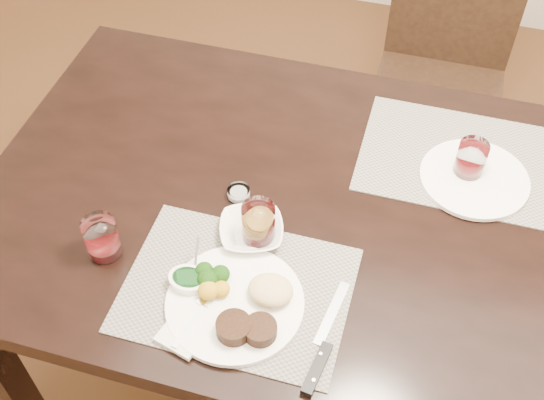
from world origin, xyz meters
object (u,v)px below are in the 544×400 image
(chair_far, at_px, (443,63))
(steak_knife, at_px, (321,355))
(wine_glass_near, at_px, (259,225))
(far_plate, at_px, (474,178))
(cracker_bowl, at_px, (251,231))
(dinner_plate, at_px, (241,303))

(chair_far, height_order, steak_knife, chair_far)
(chair_far, xyz_separation_m, wine_glass_near, (-0.32, -1.06, 0.29))
(steak_knife, relative_size, far_plate, 1.04)
(cracker_bowl, bearing_deg, far_plate, 33.75)
(steak_knife, xyz_separation_m, wine_glass_near, (-0.20, 0.24, 0.04))
(wine_glass_near, bearing_deg, chair_far, 73.06)
(steak_knife, bearing_deg, chair_far, 92.75)
(dinner_plate, distance_m, wine_glass_near, 0.18)
(chair_far, relative_size, dinner_plate, 3.22)
(chair_far, height_order, dinner_plate, chair_far)
(dinner_plate, xyz_separation_m, cracker_bowl, (-0.03, 0.18, 0.00))
(chair_far, relative_size, cracker_bowl, 5.14)
(cracker_bowl, bearing_deg, chair_far, 72.25)
(steak_knife, height_order, cracker_bowl, cracker_bowl)
(chair_far, distance_m, far_plate, 0.81)
(chair_far, distance_m, dinner_plate, 1.30)
(dinner_plate, distance_m, steak_knife, 0.19)
(chair_far, relative_size, far_plate, 3.55)
(steak_knife, xyz_separation_m, far_plate, (0.24, 0.54, -0.00))
(dinner_plate, height_order, steak_knife, dinner_plate)
(wine_glass_near, distance_m, far_plate, 0.53)
(far_plate, bearing_deg, dinner_plate, -130.99)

